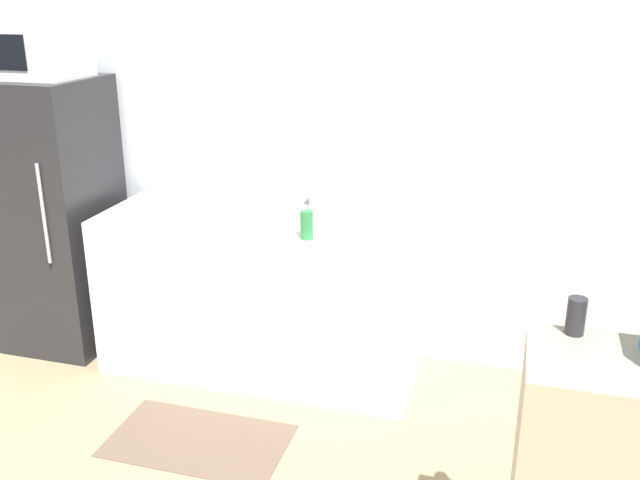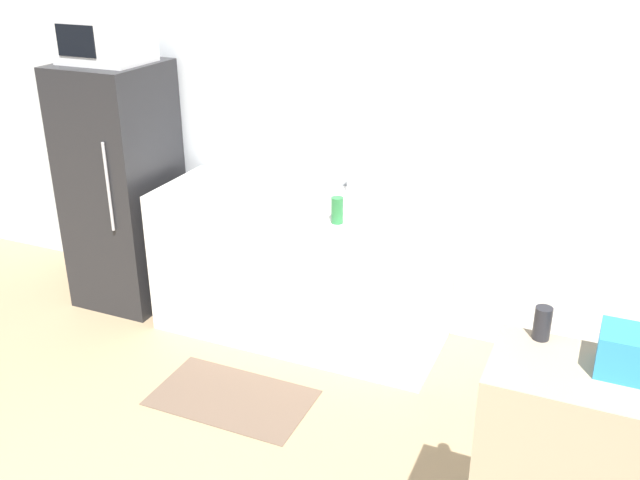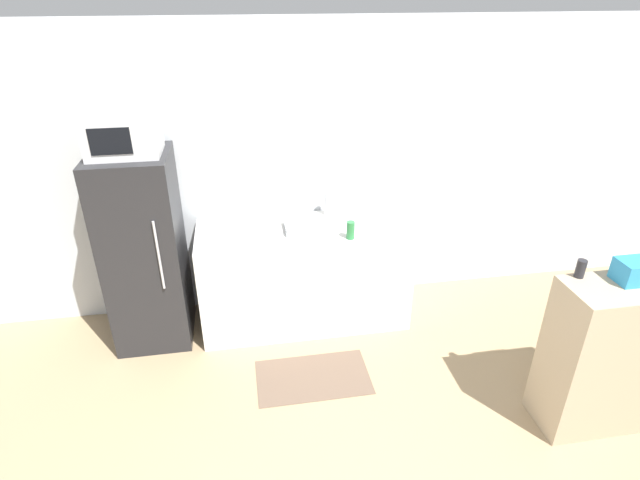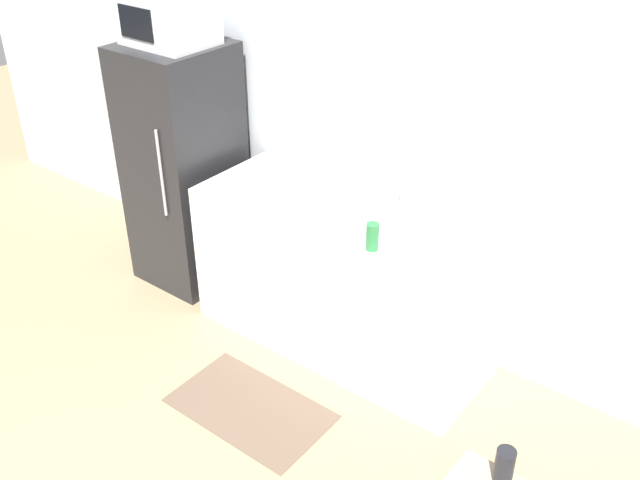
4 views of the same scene
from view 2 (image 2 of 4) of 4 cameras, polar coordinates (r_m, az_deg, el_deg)
The scene contains 9 objects.
wall_back at distance 4.61m, azimuth 0.12°, elevation 9.14°, with size 8.00×0.06×2.60m, color silver.
refrigerator at distance 5.07m, azimuth -15.54°, elevation 4.15°, with size 0.61×0.66×1.67m.
microwave at distance 4.85m, azimuth -16.87°, elevation 15.28°, with size 0.52×0.41×0.32m.
counter at distance 4.55m, azimuth -1.68°, elevation -2.29°, with size 1.83×0.70×0.94m, color silver.
sink_basin at distance 4.33m, azimuth -1.76°, elevation 3.52°, with size 0.34×0.27×0.06m, color #9EA3A8.
bottle_tall at distance 4.44m, azimuth 2.65°, elevation 5.13°, with size 0.07×0.07×0.23m, color silver.
bottle_short at distance 3.99m, azimuth 1.39°, elevation 2.39°, with size 0.07×0.07×0.15m, color #2D7F42.
jar at distance 2.62m, azimuth 17.36°, elevation -6.37°, with size 0.06×0.06×0.12m, color #232328.
kitchen_rug at distance 4.19m, azimuth -7.04°, elevation -12.38°, with size 0.90×0.53×0.01m, color brown.
Camera 2 is at (1.77, -0.88, 2.46)m, focal length 40.00 mm.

